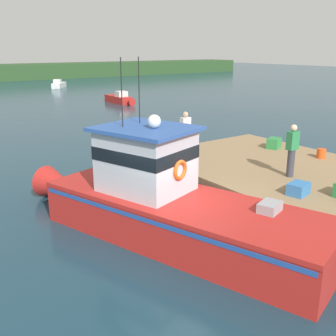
{
  "coord_description": "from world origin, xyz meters",
  "views": [
    {
      "loc": [
        -5.85,
        -7.98,
        5.02
      ],
      "look_at": [
        1.2,
        1.75,
        1.4
      ],
      "focal_mm": 42.69,
      "sensor_mm": 36.0,
      "label": 1
    }
  ],
  "objects_px": {
    "moored_boat_far_right": "(58,85)",
    "moored_boat_mid_harbor": "(120,99)",
    "deckhand_further_back": "(292,150)",
    "deckhand_by_the_boat": "(185,133)",
    "bait_bucket": "(321,153)",
    "mooring_buoy_outer": "(259,141)",
    "crate_single_by_cleat": "(298,189)",
    "crate_single_far": "(274,143)",
    "main_fishing_boat": "(165,202)"
  },
  "relations": [
    {
      "from": "deckhand_further_back",
      "to": "bait_bucket",
      "type": "bearing_deg",
      "value": 14.81
    },
    {
      "from": "deckhand_further_back",
      "to": "mooring_buoy_outer",
      "type": "distance_m",
      "value": 9.62
    },
    {
      "from": "bait_bucket",
      "to": "moored_boat_far_right",
      "type": "bearing_deg",
      "value": 81.01
    },
    {
      "from": "crate_single_by_cleat",
      "to": "deckhand_further_back",
      "type": "distance_m",
      "value": 1.76
    },
    {
      "from": "bait_bucket",
      "to": "moored_boat_mid_harbor",
      "type": "distance_m",
      "value": 26.02
    },
    {
      "from": "crate_single_far",
      "to": "bait_bucket",
      "type": "relative_size",
      "value": 1.76
    },
    {
      "from": "moored_boat_far_right",
      "to": "moored_boat_mid_harbor",
      "type": "relative_size",
      "value": 0.88
    },
    {
      "from": "bait_bucket",
      "to": "moored_boat_far_right",
      "type": "height_order",
      "value": "bait_bucket"
    },
    {
      "from": "main_fishing_boat",
      "to": "mooring_buoy_outer",
      "type": "distance_m",
      "value": 12.13
    },
    {
      "from": "crate_single_far",
      "to": "deckhand_by_the_boat",
      "type": "bearing_deg",
      "value": 161.85
    },
    {
      "from": "moored_boat_mid_harbor",
      "to": "mooring_buoy_outer",
      "type": "height_order",
      "value": "moored_boat_mid_harbor"
    },
    {
      "from": "bait_bucket",
      "to": "mooring_buoy_outer",
      "type": "relative_size",
      "value": 0.83
    },
    {
      "from": "moored_boat_far_right",
      "to": "moored_boat_mid_harbor",
      "type": "xyz_separation_m",
      "value": [
        -0.97,
        -18.1,
        0.02
      ]
    },
    {
      "from": "crate_single_by_cleat",
      "to": "moored_boat_mid_harbor",
      "type": "distance_m",
      "value": 28.89
    },
    {
      "from": "crate_single_by_cleat",
      "to": "crate_single_far",
      "type": "relative_size",
      "value": 1.0
    },
    {
      "from": "mooring_buoy_outer",
      "to": "crate_single_by_cleat",
      "type": "bearing_deg",
      "value": -133.26
    },
    {
      "from": "crate_single_by_cleat",
      "to": "bait_bucket",
      "type": "xyz_separation_m",
      "value": [
        3.82,
        1.87,
        0.01
      ]
    },
    {
      "from": "crate_single_by_cleat",
      "to": "bait_bucket",
      "type": "height_order",
      "value": "bait_bucket"
    },
    {
      "from": "main_fishing_boat",
      "to": "moored_boat_mid_harbor",
      "type": "relative_size",
      "value": 2.17
    },
    {
      "from": "main_fishing_boat",
      "to": "crate_single_far",
      "type": "xyz_separation_m",
      "value": [
        6.57,
        1.75,
        0.4
      ]
    },
    {
      "from": "bait_bucket",
      "to": "moored_boat_mid_harbor",
      "type": "bearing_deg",
      "value": 76.88
    },
    {
      "from": "crate_single_by_cleat",
      "to": "deckhand_by_the_boat",
      "type": "distance_m",
      "value": 5.07
    },
    {
      "from": "crate_single_far",
      "to": "deckhand_further_back",
      "type": "height_order",
      "value": "deckhand_further_back"
    },
    {
      "from": "crate_single_by_cleat",
      "to": "deckhand_by_the_boat",
      "type": "bearing_deg",
      "value": 89.45
    },
    {
      "from": "crate_single_by_cleat",
      "to": "moored_boat_mid_harbor",
      "type": "relative_size",
      "value": 0.13
    },
    {
      "from": "bait_bucket",
      "to": "mooring_buoy_outer",
      "type": "xyz_separation_m",
      "value": [
        3.75,
        6.18,
        -1.17
      ]
    },
    {
      "from": "main_fishing_boat",
      "to": "moored_boat_mid_harbor",
      "type": "distance_m",
      "value": 28.12
    },
    {
      "from": "deckhand_by_the_boat",
      "to": "moored_boat_far_right",
      "type": "distance_m",
      "value": 41.68
    },
    {
      "from": "crate_single_far",
      "to": "deckhand_further_back",
      "type": "xyz_separation_m",
      "value": [
        -2.49,
        -2.7,
        0.66
      ]
    },
    {
      "from": "deckhand_further_back",
      "to": "moored_boat_far_right",
      "type": "distance_m",
      "value": 45.19
    },
    {
      "from": "crate_single_by_cleat",
      "to": "moored_boat_far_right",
      "type": "relative_size",
      "value": 0.15
    },
    {
      "from": "crate_single_by_cleat",
      "to": "crate_single_far",
      "type": "height_order",
      "value": "crate_single_far"
    },
    {
      "from": "deckhand_by_the_boat",
      "to": "deckhand_further_back",
      "type": "distance_m",
      "value": 4.02
    },
    {
      "from": "bait_bucket",
      "to": "main_fishing_boat",
      "type": "bearing_deg",
      "value": 178.03
    },
    {
      "from": "crate_single_by_cleat",
      "to": "deckhand_further_back",
      "type": "bearing_deg",
      "value": 45.71
    },
    {
      "from": "deckhand_further_back",
      "to": "moored_boat_mid_harbor",
      "type": "bearing_deg",
      "value": 71.72
    },
    {
      "from": "deckhand_by_the_boat",
      "to": "moored_boat_mid_harbor",
      "type": "relative_size",
      "value": 0.36
    },
    {
      "from": "crate_single_by_cleat",
      "to": "moored_boat_mid_harbor",
      "type": "height_order",
      "value": "crate_single_by_cleat"
    },
    {
      "from": "deckhand_by_the_boat",
      "to": "mooring_buoy_outer",
      "type": "height_order",
      "value": "deckhand_by_the_boat"
    },
    {
      "from": "main_fishing_boat",
      "to": "crate_single_far",
      "type": "relative_size",
      "value": 16.49
    },
    {
      "from": "bait_bucket",
      "to": "deckhand_by_the_boat",
      "type": "relative_size",
      "value": 0.21
    },
    {
      "from": "crate_single_far",
      "to": "mooring_buoy_outer",
      "type": "distance_m",
      "value": 5.89
    },
    {
      "from": "crate_single_by_cleat",
      "to": "bait_bucket",
      "type": "distance_m",
      "value": 4.25
    },
    {
      "from": "moored_boat_far_right",
      "to": "moored_boat_mid_harbor",
      "type": "bearing_deg",
      "value": -93.06
    },
    {
      "from": "crate_single_by_cleat",
      "to": "deckhand_further_back",
      "type": "relative_size",
      "value": 0.37
    },
    {
      "from": "deckhand_by_the_boat",
      "to": "bait_bucket",
      "type": "bearing_deg",
      "value": -39.9
    },
    {
      "from": "deckhand_by_the_boat",
      "to": "mooring_buoy_outer",
      "type": "xyz_separation_m",
      "value": [
        7.53,
        3.03,
        -1.85
      ]
    },
    {
      "from": "deckhand_further_back",
      "to": "crate_single_by_cleat",
      "type": "bearing_deg",
      "value": -134.29
    },
    {
      "from": "main_fishing_boat",
      "to": "crate_single_far",
      "type": "bearing_deg",
      "value": 14.92
    },
    {
      "from": "deckhand_by_the_boat",
      "to": "moored_boat_mid_harbor",
      "type": "xyz_separation_m",
      "value": [
        9.68,
        22.17,
        -1.66
      ]
    }
  ]
}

